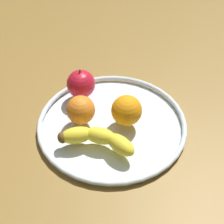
% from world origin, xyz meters
% --- Properties ---
extents(ground_plane, '(1.61, 1.61, 0.04)m').
position_xyz_m(ground_plane, '(0.00, 0.00, -0.02)').
color(ground_plane, olive).
extents(fruit_bowl, '(0.36, 0.36, 0.02)m').
position_xyz_m(fruit_bowl, '(0.00, 0.00, 0.01)').
color(fruit_bowl, silver).
rests_on(fruit_bowl, ground_plane).
extents(banana, '(0.18, 0.09, 0.04)m').
position_xyz_m(banana, '(0.03, 0.07, 0.04)').
color(banana, yellow).
rests_on(banana, fruit_bowl).
extents(apple, '(0.07, 0.07, 0.08)m').
position_xyz_m(apple, '(0.08, -0.09, 0.05)').
color(apple, red).
rests_on(apple, fruit_bowl).
extents(orange_center, '(0.07, 0.07, 0.07)m').
position_xyz_m(orange_center, '(-0.03, 0.00, 0.05)').
color(orange_center, orange).
rests_on(orange_center, fruit_bowl).
extents(orange_back_right, '(0.07, 0.07, 0.07)m').
position_xyz_m(orange_back_right, '(0.07, -0.00, 0.05)').
color(orange_back_right, orange).
rests_on(orange_back_right, fruit_bowl).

